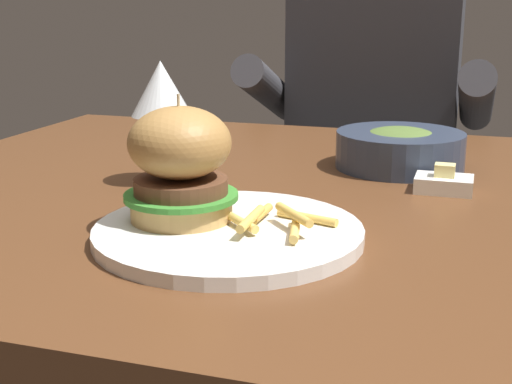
{
  "coord_description": "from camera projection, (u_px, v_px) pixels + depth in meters",
  "views": [
    {
      "loc": [
        0.21,
        -0.85,
        0.98
      ],
      "look_at": [
        -0.01,
        -0.17,
        0.78
      ],
      "focal_mm": 50.0,
      "sensor_mm": 36.0,
      "label": 1
    }
  ],
  "objects": [
    {
      "name": "wine_glass",
      "position": [
        161.0,
        93.0,
        0.92
      ],
      "size": [
        0.08,
        0.08,
        0.16
      ],
      "color": "silver",
      "rests_on": "dining_table"
    },
    {
      "name": "soup_bowl",
      "position": [
        400.0,
        148.0,
        1.03
      ],
      "size": [
        0.18,
        0.18,
        0.06
      ],
      "color": "#2D384C",
      "rests_on": "dining_table"
    },
    {
      "name": "fries_pile",
      "position": [
        278.0,
        219.0,
        0.72
      ],
      "size": [
        0.11,
        0.1,
        0.02
      ],
      "color": "#E0B251",
      "rests_on": "main_plate"
    },
    {
      "name": "dining_table",
      "position": [
        301.0,
        257.0,
        0.93
      ],
      "size": [
        1.17,
        0.93,
        0.74
      ],
      "color": "#56331C",
      "rests_on": "ground"
    },
    {
      "name": "main_plate",
      "position": [
        228.0,
        233.0,
        0.73
      ],
      "size": [
        0.28,
        0.28,
        0.01
      ],
      "primitive_type": "cylinder",
      "color": "white",
      "rests_on": "dining_table"
    },
    {
      "name": "diner_person",
      "position": [
        370.0,
        184.0,
        1.64
      ],
      "size": [
        0.51,
        0.36,
        1.18
      ],
      "color": "#282833",
      "rests_on": "ground"
    },
    {
      "name": "burger_sandwich",
      "position": [
        180.0,
        164.0,
        0.73
      ],
      "size": [
        0.12,
        0.12,
        0.13
      ],
      "color": "tan",
      "rests_on": "main_plate"
    },
    {
      "name": "butter_dish",
      "position": [
        444.0,
        183.0,
        0.9
      ],
      "size": [
        0.07,
        0.05,
        0.04
      ],
      "color": "white",
      "rests_on": "dining_table"
    }
  ]
}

